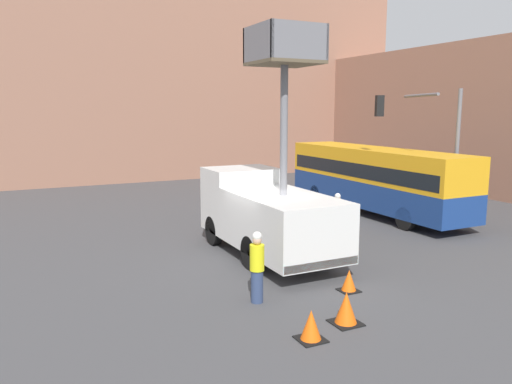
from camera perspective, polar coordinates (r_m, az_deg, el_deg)
ground_plane at (r=16.67m, az=0.34°, el=-8.04°), size 120.00×120.00×0.00m
building_backdrop_far at (r=40.41m, az=-16.47°, el=16.72°), size 44.00×10.00×20.84m
utility_truck at (r=17.04m, az=1.24°, el=-2.04°), size 2.54×6.56×7.49m
city_bus at (r=24.83m, az=13.37°, el=1.84°), size 2.44×11.00×3.16m
traffic_light_pole at (r=23.21m, az=19.15°, el=6.48°), size 3.61×3.36×5.91m
road_worker_near_truck at (r=13.08m, az=0.12°, el=-8.56°), size 0.38×0.38×1.90m
road_worker_directing at (r=19.67m, az=9.26°, el=-2.74°), size 0.38×0.38×1.81m
traffic_cone_near_truck at (r=12.23m, az=10.26°, el=-12.99°), size 0.68×0.68×0.78m
traffic_cone_mid_road at (r=11.34m, az=6.30°, el=-14.98°), size 0.60×0.60×0.69m
traffic_cone_far_side at (r=14.30m, az=10.57°, el=-9.99°), size 0.54×0.54×0.61m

